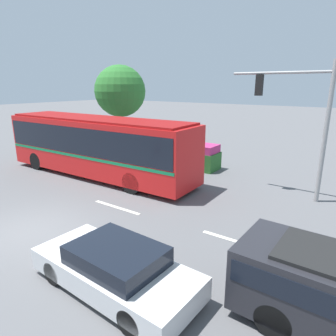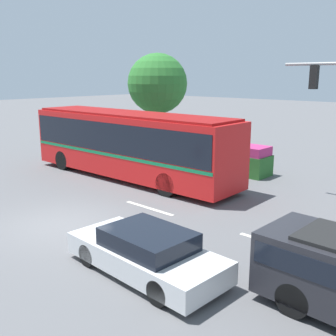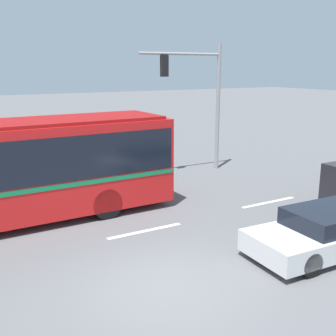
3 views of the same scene
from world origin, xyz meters
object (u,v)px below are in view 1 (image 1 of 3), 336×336
object	(u,v)px
city_bus	(97,143)
traffic_light_pole	(303,112)
sedan_foreground	(115,268)
street_tree_left	(120,91)

from	to	relation	value
city_bus	traffic_light_pole	bearing A→B (deg)	-165.17
city_bus	sedan_foreground	distance (m)	9.84
traffic_light_pole	street_tree_left	distance (m)	14.76
city_bus	traffic_light_pole	xyz separation A→B (m)	(9.55, 2.72, 1.93)
sedan_foreground	traffic_light_pole	xyz separation A→B (m)	(2.07, 8.99, 3.17)
city_bus	traffic_light_pole	distance (m)	10.12
city_bus	sedan_foreground	bearing A→B (deg)	138.98
city_bus	sedan_foreground	world-z (taller)	city_bus
sedan_foreground	traffic_light_pole	bearing A→B (deg)	-100.69
city_bus	sedan_foreground	xyz separation A→B (m)	(7.48, -6.27, -1.24)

